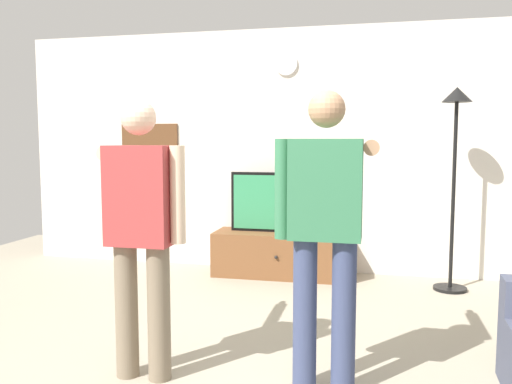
{
  "coord_description": "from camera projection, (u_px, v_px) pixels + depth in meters",
  "views": [
    {
      "loc": [
        0.92,
        -2.9,
        1.46
      ],
      "look_at": [
        -0.02,
        1.2,
        1.05
      ],
      "focal_mm": 36.7,
      "sensor_mm": 36.0,
      "label": 1
    }
  ],
  "objects": [
    {
      "name": "ground_plane",
      "position": [
        215.0,
        384.0,
        3.16
      ],
      "size": [
        8.4,
        8.4,
        0.0
      ],
      "primitive_type": "plane",
      "color": "#9E937F"
    },
    {
      "name": "wall_clock",
      "position": [
        286.0,
        64.0,
        5.75
      ],
      "size": [
        0.25,
        0.03,
        0.25
      ],
      "primitive_type": "cylinder",
      "rotation": [
        1.57,
        0.0,
        0.0
      ],
      "color": "white"
    },
    {
      "name": "television",
      "position": [
        282.0,
        202.0,
        5.66
      ],
      "size": [
        1.12,
        0.07,
        0.65
      ],
      "color": "black",
      "rests_on": "tv_stand"
    },
    {
      "name": "framed_picture",
      "position": [
        150.0,
        145.0,
        6.21
      ],
      "size": [
        0.7,
        0.04,
        0.5
      ],
      "primitive_type": "cube",
      "color": "brown"
    },
    {
      "name": "person_standing_nearer_couch",
      "position": [
        326.0,
        223.0,
        3.0
      ],
      "size": [
        0.59,
        0.78,
        1.74
      ],
      "color": "#384266",
      "rests_on": "ground_plane"
    },
    {
      "name": "floor_lamp",
      "position": [
        455.0,
        146.0,
        5.01
      ],
      "size": [
        0.32,
        0.32,
        1.97
      ],
      "color": "black",
      "rests_on": "ground_plane"
    },
    {
      "name": "person_standing_nearer_lamp",
      "position": [
        142.0,
        224.0,
        3.17
      ],
      "size": [
        0.57,
        0.78,
        1.7
      ],
      "color": "#7A6B56",
      "rests_on": "ground_plane"
    },
    {
      "name": "tv_stand",
      "position": [
        281.0,
        254.0,
        5.67
      ],
      "size": [
        1.44,
        0.53,
        0.47
      ],
      "color": "brown",
      "rests_on": "ground_plane"
    },
    {
      "name": "back_wall",
      "position": [
        292.0,
        151.0,
        5.89
      ],
      "size": [
        6.4,
        0.1,
        2.7
      ],
      "primitive_type": "cube",
      "color": "silver",
      "rests_on": "ground_plane"
    }
  ]
}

